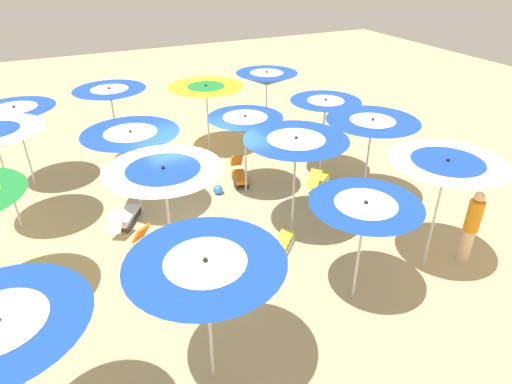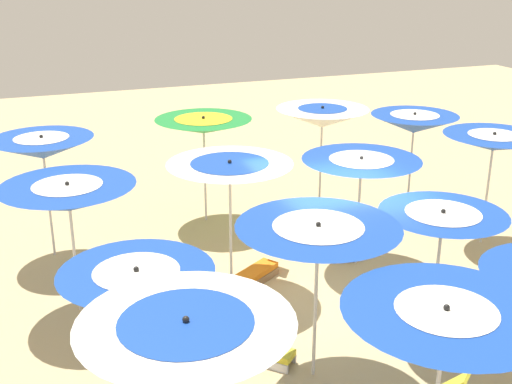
{
  "view_description": "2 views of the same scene",
  "coord_description": "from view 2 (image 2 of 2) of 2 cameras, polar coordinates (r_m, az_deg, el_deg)",
  "views": [
    {
      "loc": [
        2.69,
        8.69,
        5.96
      ],
      "look_at": [
        -0.89,
        1.13,
        1.2
      ],
      "focal_mm": 31.11,
      "sensor_mm": 36.0,
      "label": 1
    },
    {
      "loc": [
        -9.0,
        4.84,
        5.75
      ],
      "look_at": [
        1.97,
        0.73,
        1.47
      ],
      "focal_mm": 45.89,
      "sensor_mm": 36.0,
      "label": 2
    }
  ],
  "objects": [
    {
      "name": "beach_umbrella_15",
      "position": [
        15.74,
        13.62,
        5.84
      ],
      "size": [
        2.03,
        2.03,
        2.3
      ],
      "color": "silver",
      "rests_on": "ground"
    },
    {
      "name": "beach_umbrella_5",
      "position": [
        8.83,
        5.41,
        -4.07
      ],
      "size": [
        2.24,
        2.24,
        2.4
      ],
      "color": "silver",
      "rests_on": "ground"
    },
    {
      "name": "beach_umbrella_4",
      "position": [
        8.27,
        -10.33,
        -7.71
      ],
      "size": [
        1.95,
        1.95,
        2.15
      ],
      "color": "silver",
      "rests_on": "ground"
    },
    {
      "name": "lounger_4",
      "position": [
        10.06,
        0.32,
        -13.48
      ],
      "size": [
        1.1,
        1.07,
        0.51
      ],
      "rotation": [
        0.0,
        0.0,
        3.9
      ],
      "color": "silver",
      "rests_on": "ground"
    },
    {
      "name": "beach_umbrella_8",
      "position": [
        10.97,
        -16.03,
        -0.47
      ],
      "size": [
        2.2,
        2.2,
        2.33
      ],
      "color": "silver",
      "rests_on": "ground"
    },
    {
      "name": "beach_umbrella_11",
      "position": [
        13.98,
        20.0,
        4.08
      ],
      "size": [
        2.02,
        2.02,
        2.41
      ],
      "color": "silver",
      "rests_on": "ground"
    },
    {
      "name": "lounger_0",
      "position": [
        11.2,
        18.02,
        -10.65
      ],
      "size": [
        0.59,
        1.15,
        0.66
      ],
      "rotation": [
        0.0,
        0.0,
        7.62
      ],
      "color": "#333338",
      "rests_on": "ground"
    },
    {
      "name": "beach_umbrella_9",
      "position": [
        11.24,
        -2.3,
        1.68
      ],
      "size": [
        2.19,
        2.19,
        2.45
      ],
      "color": "silver",
      "rests_on": "ground"
    },
    {
      "name": "beach_umbrella_13",
      "position": [
        14.37,
        -4.6,
        5.78
      ],
      "size": [
        2.12,
        2.12,
        2.44
      ],
      "color": "silver",
      "rests_on": "ground"
    },
    {
      "name": "beach_umbrella_1",
      "position": [
        7.31,
        16.12,
        -11.09
      ],
      "size": [
        2.23,
        2.23,
        2.31
      ],
      "color": "silver",
      "rests_on": "ground"
    },
    {
      "name": "lounger_2",
      "position": [
        12.34,
        0.38,
        -6.6
      ],
      "size": [
        0.95,
        1.19,
        0.67
      ],
      "rotation": [
        0.0,
        0.0,
        8.43
      ],
      "color": "olive",
      "rests_on": "ground"
    },
    {
      "name": "beach_umbrella_12",
      "position": [
        13.18,
        -18.12,
        3.68
      ],
      "size": [
        1.96,
        1.96,
        2.52
      ],
      "color": "silver",
      "rests_on": "ground"
    },
    {
      "name": "ground",
      "position": [
        11.73,
        6.82,
        -9.57
      ],
      "size": [
        40.58,
        40.58,
        0.04
      ],
      "primitive_type": "cube",
      "color": "#D1B57F"
    },
    {
      "name": "beach_umbrella_6",
      "position": [
        10.14,
        15.9,
        -2.78
      ],
      "size": [
        1.91,
        1.91,
        2.21
      ],
      "color": "silver",
      "rests_on": "ground"
    },
    {
      "name": "beach_ball",
      "position": [
        11.57,
        13.86,
        -9.65
      ],
      "size": [
        0.26,
        0.26,
        0.26
      ],
      "primitive_type": "sphere",
      "color": "#337FE5",
      "rests_on": "ground"
    },
    {
      "name": "beach_umbrella_14",
      "position": [
        14.9,
        5.79,
        6.48
      ],
      "size": [
        2.1,
        2.1,
        2.55
      ],
      "color": "silver",
      "rests_on": "ground"
    },
    {
      "name": "beach_umbrella_10",
      "position": [
        12.41,
        9.14,
        2.07
      ],
      "size": [
        2.24,
        2.24,
        2.21
      ],
      "color": "silver",
      "rests_on": "ground"
    },
    {
      "name": "lounger_1",
      "position": [
        13.26,
        6.18,
        -4.77
      ],
      "size": [
        0.99,
        1.31,
        0.64
      ],
      "rotation": [
        0.0,
        0.0,
        4.16
      ],
      "color": "#333338",
      "rests_on": "ground"
    },
    {
      "name": "beach_umbrella_0",
      "position": [
        6.52,
        -6.07,
        -12.58
      ],
      "size": [
        2.15,
        2.15,
        2.49
      ],
      "color": "silver",
      "rests_on": "ground"
    }
  ]
}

